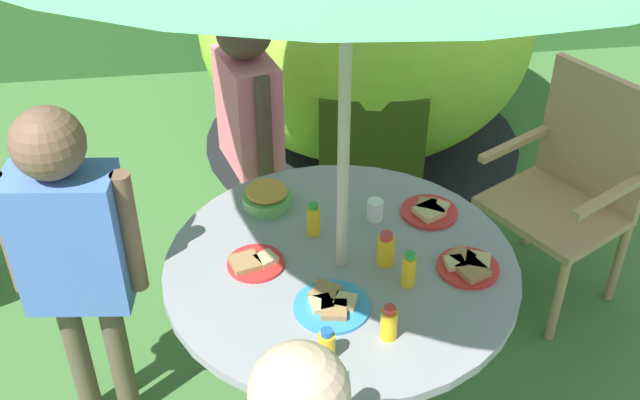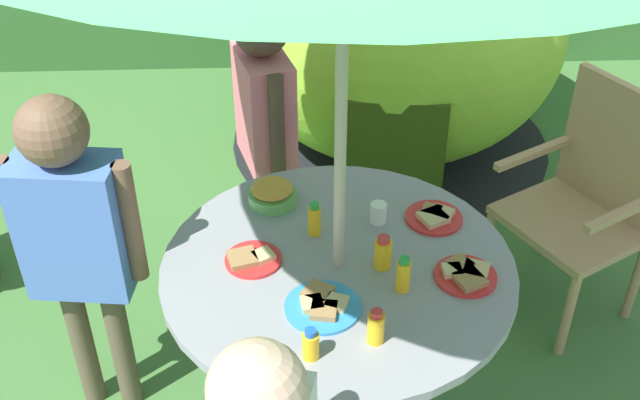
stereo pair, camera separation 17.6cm
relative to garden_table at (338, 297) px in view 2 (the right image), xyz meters
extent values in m
cylinder|color=tan|center=(0.00, 0.00, -0.23)|extent=(0.13, 0.13, 0.69)
cylinder|color=gray|center=(0.00, 0.00, 0.13)|extent=(1.16, 1.16, 0.03)
cylinder|color=#B7AD8C|center=(0.00, 0.00, 0.57)|extent=(0.04, 0.04, 2.30)
cylinder|color=tan|center=(0.70, 0.67, -0.37)|extent=(0.04, 0.04, 0.41)
cylinder|color=tan|center=(0.93, 0.25, -0.37)|extent=(0.04, 0.04, 0.41)
cylinder|color=tan|center=(1.04, 0.86, -0.37)|extent=(0.04, 0.04, 0.41)
cylinder|color=tan|center=(1.28, 0.45, -0.37)|extent=(0.04, 0.04, 0.41)
cube|color=tan|center=(0.99, 0.56, -0.15)|extent=(0.64, 0.66, 0.04)
cube|color=tan|center=(1.16, 0.66, 0.14)|extent=(0.28, 0.47, 0.55)
cube|color=tan|center=(0.87, 0.77, 0.07)|extent=(0.40, 0.25, 0.03)
cube|color=tan|center=(1.10, 0.35, 0.07)|extent=(0.40, 0.25, 0.03)
ellipsoid|color=#8CC633|center=(0.42, 1.92, 0.13)|extent=(1.97, 1.91, 1.41)
cylinder|color=black|center=(0.42, 1.92, -0.57)|extent=(2.02, 2.02, 0.01)
cube|color=#314511|center=(0.32, 1.10, -0.19)|extent=(0.50, 0.09, 0.63)
cylinder|color=brown|center=(-0.27, 0.94, -0.29)|extent=(0.08, 0.08, 0.57)
cylinder|color=brown|center=(-0.23, 0.80, -0.29)|extent=(0.08, 0.08, 0.57)
cube|color=#EA727F|center=(-0.25, 0.87, 0.24)|extent=(0.27, 0.37, 0.48)
cylinder|color=#4C3828|center=(-0.30, 1.05, 0.26)|extent=(0.06, 0.06, 0.44)
cylinder|color=#4C3828|center=(-0.20, 0.69, 0.26)|extent=(0.06, 0.06, 0.44)
sphere|color=#4C3828|center=(-0.25, 0.87, 0.59)|extent=(0.22, 0.22, 0.22)
cylinder|color=brown|center=(-0.92, 0.10, -0.28)|extent=(0.08, 0.08, 0.59)
cylinder|color=brown|center=(-0.78, 0.09, -0.28)|extent=(0.08, 0.08, 0.59)
cube|color=#4C72C6|center=(-0.85, 0.10, 0.26)|extent=(0.36, 0.22, 0.50)
cylinder|color=brown|center=(-1.04, 0.12, 0.28)|extent=(0.06, 0.06, 0.45)
cylinder|color=brown|center=(-0.66, 0.08, 0.28)|extent=(0.06, 0.06, 0.45)
sphere|color=brown|center=(-0.85, 0.10, 0.62)|extent=(0.22, 0.22, 0.22)
sphere|color=#D8B293|center=(-0.22, -0.86, 0.57)|extent=(0.21, 0.21, 0.21)
cylinder|color=#66B259|center=(-0.22, 0.35, 0.17)|extent=(0.18, 0.18, 0.04)
ellipsoid|color=gold|center=(-0.22, 0.35, 0.21)|extent=(0.15, 0.15, 0.04)
cylinder|color=red|center=(-0.28, 0.03, 0.15)|extent=(0.19, 0.19, 0.01)
cube|color=tan|center=(-0.24, 0.03, 0.17)|extent=(0.08, 0.08, 0.02)
cube|color=#9E7547|center=(-0.31, 0.02, 0.17)|extent=(0.11, 0.11, 0.02)
cylinder|color=red|center=(0.35, 0.22, 0.15)|extent=(0.20, 0.20, 0.01)
cube|color=tan|center=(0.38, 0.23, 0.17)|extent=(0.10, 0.10, 0.02)
cube|color=#9E7547|center=(0.34, 0.25, 0.17)|extent=(0.09, 0.09, 0.02)
cube|color=tan|center=(0.34, 0.21, 0.17)|extent=(0.12, 0.12, 0.02)
cylinder|color=#338CD8|center=(-0.06, -0.20, 0.15)|extent=(0.23, 0.23, 0.01)
cube|color=tan|center=(-0.02, -0.20, 0.17)|extent=(0.08, 0.08, 0.02)
cube|color=#9E7547|center=(-0.07, -0.16, 0.17)|extent=(0.11, 0.11, 0.02)
cube|color=tan|center=(-0.09, -0.21, 0.17)|extent=(0.07, 0.07, 0.02)
cube|color=#9E7547|center=(-0.06, -0.24, 0.17)|extent=(0.09, 0.09, 0.02)
cylinder|color=red|center=(0.40, -0.08, 0.15)|extent=(0.20, 0.20, 0.01)
cube|color=tan|center=(0.43, -0.07, 0.17)|extent=(0.10, 0.10, 0.02)
cube|color=#9E7547|center=(0.39, -0.05, 0.17)|extent=(0.10, 0.10, 0.02)
cube|color=tan|center=(0.36, -0.07, 0.17)|extent=(0.06, 0.06, 0.02)
cube|color=#9E7547|center=(0.40, -0.12, 0.17)|extent=(0.11, 0.11, 0.02)
cylinder|color=yellow|center=(-0.10, -0.40, 0.19)|extent=(0.05, 0.05, 0.09)
cylinder|color=blue|center=(-0.10, -0.40, 0.24)|extent=(0.03, 0.03, 0.02)
cylinder|color=yellow|center=(0.09, -0.34, 0.20)|extent=(0.05, 0.05, 0.10)
cylinder|color=red|center=(0.09, -0.34, 0.26)|extent=(0.04, 0.04, 0.02)
cylinder|color=yellow|center=(0.19, -0.13, 0.20)|extent=(0.05, 0.05, 0.11)
cylinder|color=green|center=(0.19, -0.13, 0.27)|extent=(0.03, 0.03, 0.02)
cylinder|color=yellow|center=(-0.07, 0.16, 0.20)|extent=(0.04, 0.04, 0.11)
cylinder|color=green|center=(-0.07, 0.16, 0.27)|extent=(0.03, 0.03, 0.02)
cylinder|color=yellow|center=(0.14, -0.02, 0.20)|extent=(0.06, 0.06, 0.10)
cylinder|color=red|center=(0.14, -0.02, 0.26)|extent=(0.04, 0.04, 0.02)
cylinder|color=white|center=(0.15, 0.22, 0.19)|extent=(0.06, 0.06, 0.07)
camera|label=1|loc=(-0.32, -1.90, 1.81)|focal=43.72mm
camera|label=2|loc=(-0.14, -1.92, 1.81)|focal=43.72mm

